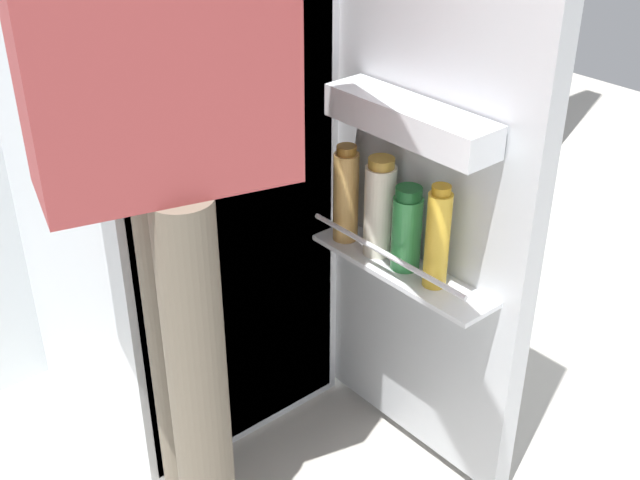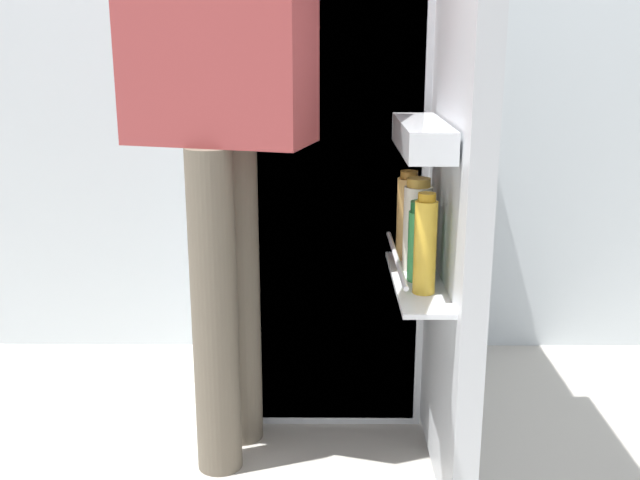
# 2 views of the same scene
# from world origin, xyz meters

# --- Properties ---
(ground_plane) EXTENTS (6.41, 6.41, 0.00)m
(ground_plane) POSITION_xyz_m (0.00, 0.00, 0.00)
(ground_plane) COLOR #B7B2A8
(refrigerator) EXTENTS (0.65, 1.16, 1.72)m
(refrigerator) POSITION_xyz_m (0.03, 0.49, 0.86)
(refrigerator) COLOR silver
(refrigerator) RESTS_ON ground_plane
(person) EXTENTS (0.58, 0.85, 1.75)m
(person) POSITION_xyz_m (-0.24, 0.10, 1.06)
(person) COLOR #665B4C
(person) RESTS_ON ground_plane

